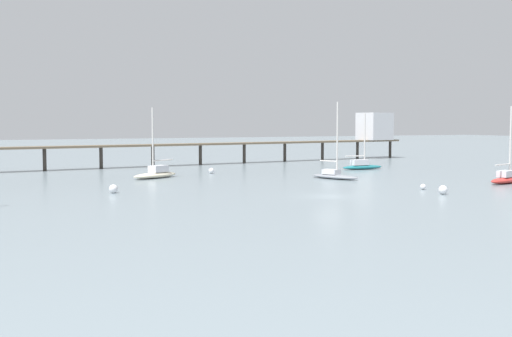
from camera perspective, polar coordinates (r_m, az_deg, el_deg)
ground_plane at (r=58.99m, az=6.30°, el=-2.46°), size 400.00×400.00×0.00m
pier at (r=111.48m, az=4.32°, el=3.10°), size 88.39×13.94×8.31m
sailboat_gray at (r=77.00m, az=6.86°, el=-0.48°), size 3.96×6.76×9.02m
sailboat_cream at (r=78.46m, az=-8.77°, el=-0.38°), size 6.82×4.95×8.39m
sailboat_teal at (r=92.68m, az=9.24°, el=0.30°), size 6.43×1.68×7.85m
sailboat_red at (r=76.31m, az=21.16°, el=-0.74°), size 7.11×3.70×8.42m
mooring_buoy_outer at (r=84.55m, az=-3.93°, el=-0.19°), size 0.73×0.73×0.73m
mooring_buoy_far at (r=66.66m, az=14.42°, el=-1.56°), size 0.56×0.56×0.56m
mooring_buoy_inner at (r=62.84m, az=16.06°, el=-1.81°), size 0.84×0.84×0.84m
mooring_buoy_mid at (r=62.78m, az=-12.38°, el=-1.75°), size 0.83×0.83×0.83m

